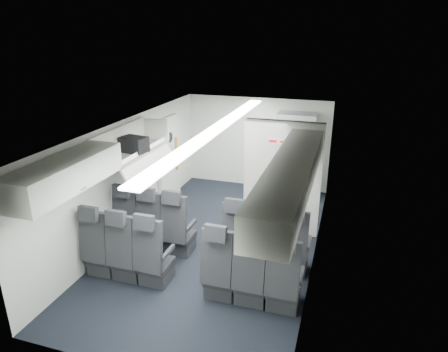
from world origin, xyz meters
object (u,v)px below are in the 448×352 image
Objects in this scene: seat_row_mid at (186,266)px; carry_on_bag at (134,145)px; seat_row_front at (207,237)px; galley_unit at (295,155)px; flight_attendant at (257,170)px; boarding_door at (168,159)px.

carry_on_bag is at bearing 140.14° from seat_row_mid.
seat_row_front is at bearing -0.84° from carry_on_bag.
carry_on_bag is (-1.37, 1.14, 1.40)m from seat_row_mid.
galley_unit is 1.19m from flight_attendant.
carry_on_bag reaches higher than galley_unit.
seat_row_front is 1.79× the size of boarding_door.
galley_unit is 1.13× the size of flight_attendant.
carry_on_bag reaches higher than seat_row_front.
galley_unit is at bearing 61.63° from carry_on_bag.
flight_attendant is (0.30, 3.17, 0.44)m from seat_row_mid.
flight_attendant is 3.89× the size of carry_on_bag.
galley_unit reaches higher than seat_row_front.
seat_row_front is at bearing 151.64° from flight_attendant.
boarding_door is at bearing -155.72° from galley_unit.
seat_row_mid is at bearing -90.00° from seat_row_front.
galley_unit is at bearing -54.19° from flight_attendant.
seat_row_mid is 7.71× the size of carry_on_bag.
seat_row_mid is (0.00, -0.90, 0.00)m from seat_row_front.
flight_attendant reaches higher than seat_row_front.
seat_row_mid is at bearing 153.77° from flight_attendant.
seat_row_front is 7.71× the size of carry_on_bag.
carry_on_bag is (-1.37, 0.24, 1.40)m from seat_row_front.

